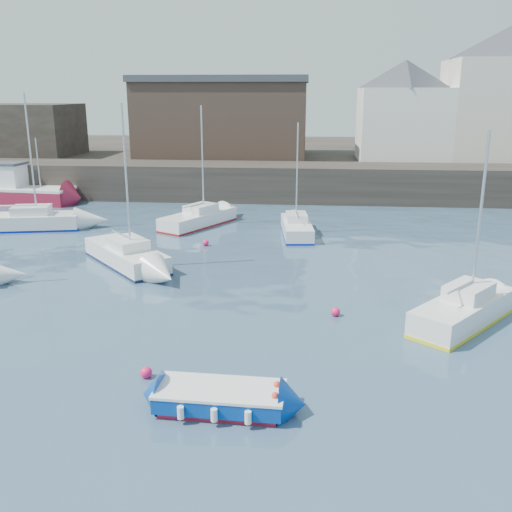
# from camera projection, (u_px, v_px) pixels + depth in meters

# --- Properties ---
(water) EXTENTS (220.00, 220.00, 0.00)m
(water) POSITION_uv_depth(u_px,v_px,m) (217.00, 427.00, 15.87)
(water) COLOR #2D4760
(water) RESTS_ON ground
(quay_wall) EXTENTS (90.00, 5.00, 3.00)m
(quay_wall) POSITION_uv_depth(u_px,v_px,m) (280.00, 182.00, 48.94)
(quay_wall) COLOR #28231E
(quay_wall) RESTS_ON ground
(land_strip) EXTENTS (90.00, 32.00, 2.80)m
(land_strip) POSITION_uv_depth(u_px,v_px,m) (288.00, 159.00, 66.19)
(land_strip) COLOR #28231E
(land_strip) RESTS_ON ground
(bldg_east_a) EXTENTS (13.36, 13.36, 11.80)m
(bldg_east_a) POSITION_uv_depth(u_px,v_px,m) (504.00, 93.00, 51.87)
(bldg_east_a) COLOR beige
(bldg_east_a) RESTS_ON land_strip
(bldg_east_d) EXTENTS (11.14, 11.14, 8.95)m
(bldg_east_d) POSITION_uv_depth(u_px,v_px,m) (403.00, 110.00, 52.58)
(bldg_east_d) COLOR white
(bldg_east_d) RESTS_ON land_strip
(warehouse) EXTENTS (16.40, 10.40, 7.60)m
(warehouse) POSITION_uv_depth(u_px,v_px,m) (224.00, 117.00, 55.69)
(warehouse) COLOR #3D2D26
(warehouse) RESTS_ON land_strip
(bldg_west) EXTENTS (14.00, 8.00, 5.00)m
(bldg_west) POSITION_uv_depth(u_px,v_px,m) (5.00, 130.00, 57.01)
(bldg_west) COLOR #353028
(bldg_west) RESTS_ON land_strip
(blue_dinghy) EXTENTS (3.84, 2.05, 0.72)m
(blue_dinghy) POSITION_uv_depth(u_px,v_px,m) (220.00, 398.00, 16.61)
(blue_dinghy) COLOR maroon
(blue_dinghy) RESTS_ON ground
(fishing_boat) EXTENTS (8.36, 3.79, 5.37)m
(fishing_boat) POSITION_uv_depth(u_px,v_px,m) (21.00, 190.00, 47.61)
(fishing_boat) COLOR maroon
(fishing_boat) RESTS_ON ground
(sailboat_b) EXTENTS (5.94, 6.30, 8.45)m
(sailboat_b) POSITION_uv_depth(u_px,v_px,m) (126.00, 255.00, 30.59)
(sailboat_b) COLOR white
(sailboat_b) RESTS_ON ground
(sailboat_c) EXTENTS (5.14, 5.62, 7.61)m
(sailboat_c) POSITION_uv_depth(u_px,v_px,m) (464.00, 310.00, 22.79)
(sailboat_c) COLOR white
(sailboat_c) RESTS_ON ground
(sailboat_e) EXTENTS (7.22, 3.57, 8.91)m
(sailboat_e) POSITION_uv_depth(u_px,v_px,m) (28.00, 221.00, 38.47)
(sailboat_e) COLOR white
(sailboat_e) RESTS_ON ground
(sailboat_f) EXTENTS (2.32, 5.62, 7.11)m
(sailboat_f) POSITION_uv_depth(u_px,v_px,m) (297.00, 227.00, 36.99)
(sailboat_f) COLOR white
(sailboat_f) RESTS_ON ground
(sailboat_h) EXTENTS (4.82, 6.48, 8.10)m
(sailboat_h) POSITION_uv_depth(u_px,v_px,m) (199.00, 218.00, 39.49)
(sailboat_h) COLOR white
(sailboat_h) RESTS_ON ground
(buoy_near) EXTENTS (0.39, 0.39, 0.39)m
(buoy_near) POSITION_uv_depth(u_px,v_px,m) (147.00, 377.00, 18.60)
(buoy_near) COLOR #FF195B
(buoy_near) RESTS_ON ground
(buoy_mid) EXTENTS (0.38, 0.38, 0.38)m
(buoy_mid) POSITION_uv_depth(u_px,v_px,m) (335.00, 316.00, 23.72)
(buoy_mid) COLOR #FF195B
(buoy_mid) RESTS_ON ground
(buoy_far) EXTENTS (0.38, 0.38, 0.38)m
(buoy_far) POSITION_uv_depth(u_px,v_px,m) (206.00, 246.00, 34.52)
(buoy_far) COLOR #FF195B
(buoy_far) RESTS_ON ground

